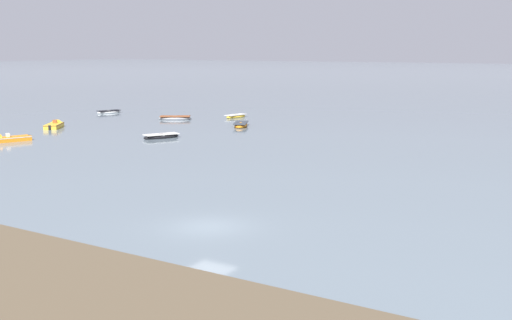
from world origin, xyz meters
The scene contains 8 objects.
ground_plane centered at (0.00, 0.00, 0.00)m, with size 800.00×800.00×0.00m, color slate.
rowboat_moored_0 centered at (-30.90, 48.04, 0.16)m, with size 1.73×3.92×0.60m.
motorboat_moored_0 centered at (-37.61, 15.10, 0.19)m, with size 2.68×4.37×1.42m.
rowboat_moored_2 centered at (-25.79, 26.00, 0.18)m, with size 3.01×4.38×0.66m.
rowboat_moored_6 centered at (-24.32, 39.50, 0.20)m, with size 3.54×4.81×0.73m.
rowboat_moored_7 centered at (-36.48, 41.34, 0.19)m, with size 4.59×3.76×0.71m.
motorboat_moored_3 centered at (-43.20, 26.25, 0.21)m, with size 3.81×4.53×1.53m.
rowboat_moored_8 centered at (-50.65, 42.83, 0.16)m, with size 2.27×4.05×0.61m.
Camera 1 is at (20.83, -27.79, 9.76)m, focal length 45.48 mm.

